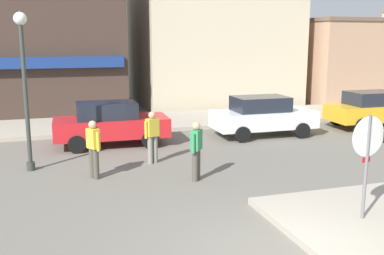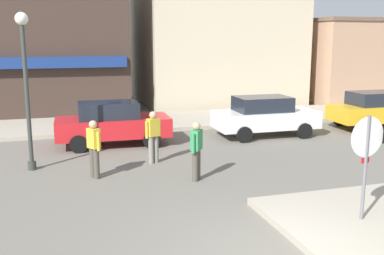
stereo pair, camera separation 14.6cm
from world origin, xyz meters
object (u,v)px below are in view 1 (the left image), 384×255
object	(u,v)px
parked_car_third	(374,109)
pedestrian_crossing_far	(196,149)
parked_car_nearest	(110,123)
pedestrian_crossing_near	(152,136)
lamp_post	(24,68)
parked_car_second	(263,115)
pedestrian_kerb_side	(93,148)
stop_sign	(367,154)

from	to	relation	value
parked_car_third	pedestrian_crossing_far	bearing A→B (deg)	-153.63
pedestrian_crossing_far	parked_car_nearest	bearing A→B (deg)	109.53
pedestrian_crossing_near	pedestrian_crossing_far	distance (m)	2.16
lamp_post	parked_car_second	distance (m)	9.09
parked_car_nearest	pedestrian_kerb_side	bearing A→B (deg)	-103.80
stop_sign	parked_car_third	bearing A→B (deg)	50.06
parked_car_nearest	parked_car_second	size ratio (longest dim) A/B	1.01
parked_car_second	parked_car_third	bearing A→B (deg)	1.24
parked_car_second	pedestrian_kerb_side	bearing A→B (deg)	-152.15
lamp_post	stop_sign	bearing A→B (deg)	-42.82
stop_sign	pedestrian_crossing_far	world-z (taller)	stop_sign
pedestrian_crossing_far	pedestrian_kerb_side	distance (m)	2.80
parked_car_third	lamp_post	bearing A→B (deg)	-170.19
parked_car_third	pedestrian_crossing_near	size ratio (longest dim) A/B	2.50
parked_car_second	parked_car_nearest	bearing A→B (deg)	178.45
pedestrian_kerb_side	parked_car_third	bearing A→B (deg)	17.06
pedestrian_kerb_side	pedestrian_crossing_far	bearing A→B (deg)	-20.84
stop_sign	pedestrian_kerb_side	bearing A→B (deg)	135.68
lamp_post	parked_car_nearest	xyz separation A→B (m)	(2.63, 2.44, -2.15)
stop_sign	parked_car_second	xyz separation A→B (m)	(1.87, 8.45, -0.71)
stop_sign	parked_car_nearest	world-z (taller)	stop_sign
lamp_post	parked_car_nearest	world-z (taller)	lamp_post
pedestrian_crossing_near	pedestrian_crossing_far	world-z (taller)	same
parked_car_nearest	stop_sign	bearing A→B (deg)	-64.90
stop_sign	pedestrian_crossing_far	bearing A→B (deg)	121.35
pedestrian_crossing_near	pedestrian_kerb_side	bearing A→B (deg)	-151.08
parked_car_nearest	parked_car_second	distance (m)	5.90
lamp_post	pedestrian_crossing_far	distance (m)	5.33
parked_car_second	parked_car_third	size ratio (longest dim) A/B	1.00
pedestrian_crossing_near	parked_car_third	bearing A→B (deg)	14.71
parked_car_third	pedestrian_crossing_far	world-z (taller)	pedestrian_crossing_far
lamp_post	pedestrian_kerb_side	world-z (taller)	lamp_post
parked_car_nearest	parked_car_third	world-z (taller)	same
parked_car_third	pedestrian_crossing_near	world-z (taller)	pedestrian_crossing_near
parked_car_nearest	parked_car_third	xyz separation A→B (m)	(11.20, -0.05, 0.00)
stop_sign	lamp_post	world-z (taller)	lamp_post
lamp_post	parked_car_nearest	distance (m)	4.18
parked_car_second	pedestrian_crossing_far	xyz separation A→B (m)	(-4.21, -4.60, 0.06)
pedestrian_crossing_near	lamp_post	bearing A→B (deg)	175.12
parked_car_nearest	pedestrian_crossing_far	xyz separation A→B (m)	(1.69, -4.76, 0.06)
stop_sign	parked_car_second	bearing A→B (deg)	77.51
lamp_post	parked_car_nearest	bearing A→B (deg)	42.83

